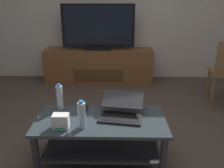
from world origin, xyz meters
The scene contains 10 objects.
ground_plane centered at (0.00, 0.00, 0.00)m, with size 7.68×7.68×0.00m, color #4C3D33.
coffee_table centered at (-0.15, -0.15, 0.29)m, with size 1.15×0.57×0.42m.
media_cabinet centered at (-0.33, 2.09, 0.29)m, with size 1.85×0.44×0.58m.
television centered at (-0.33, 2.07, 0.94)m, with size 1.21×0.20×0.75m.
laptop centered at (0.04, -0.07, 0.48)m, with size 0.42×0.42×0.17m.
router_box centered at (-0.46, -0.30, 0.48)m, with size 0.13×0.09×0.12m.
water_bottle_near centered at (-0.29, -0.29, 0.54)m, with size 0.06×0.06×0.24m.
water_bottle_far centered at (-0.55, 0.06, 0.54)m, with size 0.06×0.06×0.25m.
cell_phone centered at (-0.32, 0.04, 0.43)m, with size 0.07×0.14×0.01m, color black.
tv_remote centered at (-0.54, -0.09, 0.43)m, with size 0.04×0.16×0.02m, color #2D2D30.
Camera 1 is at (-0.01, -2.07, 1.45)m, focal length 39.34 mm.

